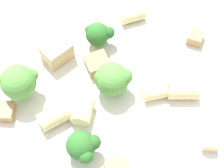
# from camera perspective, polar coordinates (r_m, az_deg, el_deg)

# --- Properties ---
(ground_plane) EXTENTS (2.00, 2.00, 0.00)m
(ground_plane) POSITION_cam_1_polar(r_m,az_deg,el_deg) (0.39, 0.00, -3.38)
(ground_plane) COLOR beige
(pasta_bowl) EXTENTS (0.29, 0.29, 0.04)m
(pasta_bowl) POSITION_cam_1_polar(r_m,az_deg,el_deg) (0.37, 0.00, -1.92)
(pasta_bowl) COLOR silver
(pasta_bowl) RESTS_ON ground_plane
(broccoli_floret_0) EXTENTS (0.03, 0.03, 0.03)m
(broccoli_floret_0) POSITION_cam_1_polar(r_m,az_deg,el_deg) (0.32, -4.50, -9.44)
(broccoli_floret_0) COLOR #9EC175
(broccoli_floret_0) RESTS_ON pasta_bowl
(broccoli_floret_1) EXTENTS (0.03, 0.03, 0.04)m
(broccoli_floret_1) POSITION_cam_1_polar(r_m,az_deg,el_deg) (0.34, -13.95, 0.83)
(broccoli_floret_1) COLOR #84AD60
(broccoli_floret_1) RESTS_ON pasta_bowl
(broccoli_floret_2) EXTENTS (0.03, 0.02, 0.03)m
(broccoli_floret_2) POSITION_cam_1_polar(r_m,az_deg,el_deg) (0.37, -2.12, 7.60)
(broccoli_floret_2) COLOR #84AD60
(broccoli_floret_2) RESTS_ON pasta_bowl
(broccoli_floret_3) EXTENTS (0.03, 0.03, 0.04)m
(broccoli_floret_3) POSITION_cam_1_polar(r_m,az_deg,el_deg) (0.34, 0.09, 1.09)
(broccoli_floret_3) COLOR #93B766
(broccoli_floret_3) RESTS_ON pasta_bowl
(rigatoni_0) EXTENTS (0.03, 0.02, 0.02)m
(rigatoni_0) POSITION_cam_1_polar(r_m,az_deg,el_deg) (0.35, 10.79, -0.96)
(rigatoni_0) COLOR beige
(rigatoni_0) RESTS_ON pasta_bowl
(rigatoni_1) EXTENTS (0.03, 0.03, 0.02)m
(rigatoni_1) POSITION_cam_1_polar(r_m,az_deg,el_deg) (0.34, -8.77, -4.89)
(rigatoni_1) COLOR beige
(rigatoni_1) RESTS_ON pasta_bowl
(rigatoni_2) EXTENTS (0.02, 0.03, 0.01)m
(rigatoni_2) POSITION_cam_1_polar(r_m,az_deg,el_deg) (0.34, 14.68, -7.38)
(rigatoni_2) COLOR beige
(rigatoni_2) RESTS_ON pasta_bowl
(rigatoni_3) EXTENTS (0.02, 0.02, 0.01)m
(rigatoni_3) POSITION_cam_1_polar(r_m,az_deg,el_deg) (0.35, 6.54, -1.26)
(rigatoni_3) COLOR beige
(rigatoni_3) RESTS_ON pasta_bowl
(rigatoni_4) EXTENTS (0.03, 0.02, 0.01)m
(rigatoni_4) POSITION_cam_1_polar(r_m,az_deg,el_deg) (0.40, 3.15, 10.41)
(rigatoni_4) COLOR beige
(rigatoni_4) RESTS_ON pasta_bowl
(rigatoni_5) EXTENTS (0.02, 0.03, 0.02)m
(rigatoni_5) POSITION_cam_1_polar(r_m,az_deg,el_deg) (0.34, -4.48, -4.19)
(rigatoni_5) COLOR beige
(rigatoni_5) RESTS_ON pasta_bowl
(chicken_chunk_0) EXTENTS (0.02, 0.02, 0.01)m
(chicken_chunk_0) POSITION_cam_1_polar(r_m,az_deg,el_deg) (0.39, 12.55, 7.03)
(chicken_chunk_0) COLOR tan
(chicken_chunk_0) RESTS_ON pasta_bowl
(chicken_chunk_1) EXTENTS (0.03, 0.03, 0.01)m
(chicken_chunk_1) POSITION_cam_1_polar(r_m,az_deg,el_deg) (0.36, -2.27, 3.11)
(chicken_chunk_1) COLOR #A87A4C
(chicken_chunk_1) RESTS_ON pasta_bowl
(chicken_chunk_2) EXTENTS (0.02, 0.02, 0.01)m
(chicken_chunk_2) POSITION_cam_1_polar(r_m,az_deg,el_deg) (0.35, -16.05, -4.02)
(chicken_chunk_2) COLOR tan
(chicken_chunk_2) RESTS_ON pasta_bowl
(chicken_chunk_3) EXTENTS (0.03, 0.03, 0.02)m
(chicken_chunk_3) POSITION_cam_1_polar(r_m,az_deg,el_deg) (0.37, -8.42, 4.90)
(chicken_chunk_3) COLOR tan
(chicken_chunk_3) RESTS_ON pasta_bowl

